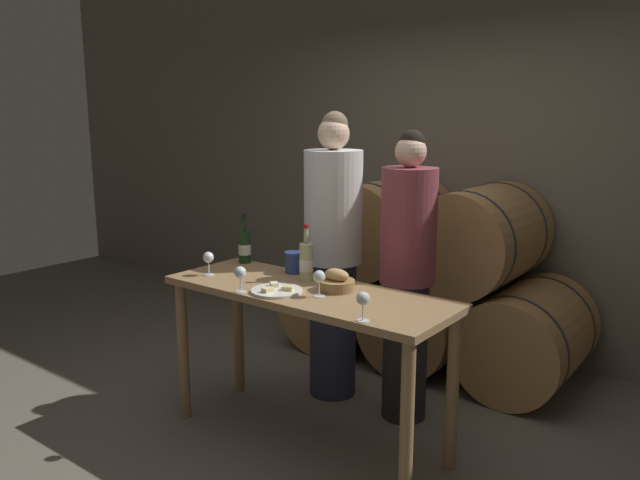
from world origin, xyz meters
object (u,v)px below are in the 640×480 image
tasting_table (307,313)px  bread_basket (337,282)px  person_right (407,276)px  person_left (333,255)px  wine_bottle_white (306,261)px  cheese_plate (277,290)px  wine_glass_left (240,273)px  wine_glass_right (363,300)px  wine_glass_center (319,278)px  wine_glass_far_left (208,258)px  wine_bottle_red (245,246)px  blue_crock (295,261)px

tasting_table → bread_basket: 0.24m
person_right → person_left: bearing=180.0°
person_left → tasting_table: bearing=-66.5°
tasting_table → bread_basket: (0.14, 0.08, 0.18)m
wine_bottle_white → cheese_plate: bearing=-85.7°
wine_glass_left → wine_glass_right: size_ratio=1.00×
wine_bottle_white → cheese_plate: size_ratio=1.18×
person_left → wine_glass_right: person_left is taller
wine_glass_center → wine_bottle_white: bearing=140.5°
person_left → wine_glass_right: bearing=-46.9°
person_right → wine_glass_left: 1.00m
bread_basket → wine_glass_left: (-0.38, -0.33, 0.06)m
cheese_plate → wine_glass_right: bearing=-10.3°
cheese_plate → wine_glass_left: wine_glass_left is taller
wine_bottle_white → wine_glass_right: wine_bottle_white is taller
person_right → wine_bottle_white: person_right is taller
tasting_table → wine_glass_left: wine_glass_left is taller
person_left → bread_basket: (0.39, -0.50, 0.00)m
bread_basket → wine_glass_left: size_ratio=1.40×
tasting_table → bread_basket: bearing=29.6°
wine_glass_far_left → wine_glass_right: size_ratio=1.00×
wine_bottle_red → bread_basket: (0.82, -0.15, -0.06)m
tasting_table → cheese_plate: cheese_plate is taller
person_left → wine_glass_far_left: bearing=-118.5°
wine_bottle_red → bread_basket: bearing=-10.4°
bread_basket → wine_glass_center: (-0.00, -0.15, 0.06)m
wine_bottle_red → wine_bottle_white: 0.58m
bread_basket → wine_glass_left: wine_glass_left is taller
bread_basket → wine_glass_far_left: size_ratio=1.40×
tasting_table → wine_glass_far_left: 0.69m
tasting_table → wine_glass_right: 0.63m
person_left → wine_glass_center: person_left is taller
wine_bottle_white → wine_glass_center: 0.32m
bread_basket → blue_crock: bearing=159.8°
wine_glass_center → person_right: bearing=77.4°
wine_bottle_red → wine_bottle_white: size_ratio=0.97×
blue_crock → cheese_plate: bearing=-63.5°
person_left → cheese_plate: size_ratio=6.67×
tasting_table → person_right: bearing=64.1°
wine_glass_left → wine_glass_right: same height
bread_basket → wine_glass_center: 0.16m
tasting_table → wine_glass_center: 0.28m
person_right → wine_glass_far_left: person_right is taller
cheese_plate → blue_crock: bearing=116.5°
wine_glass_left → blue_crock: bearing=94.0°
person_left → wine_bottle_red: size_ratio=5.80×
cheese_plate → wine_glass_center: size_ratio=1.96×
wine_glass_right → tasting_table: bearing=154.4°
blue_crock → wine_glass_center: bearing=-36.1°
tasting_table → wine_glass_right: (0.53, -0.25, 0.24)m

